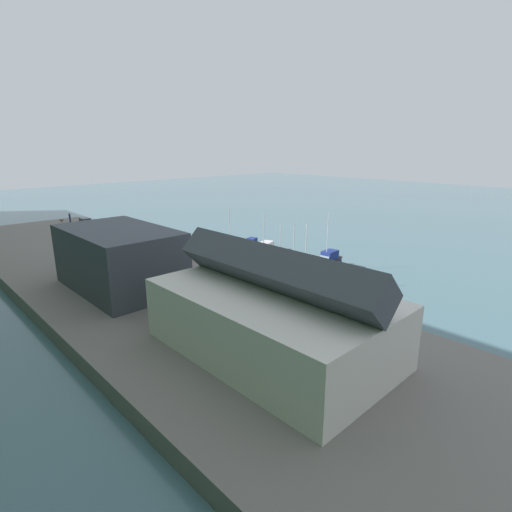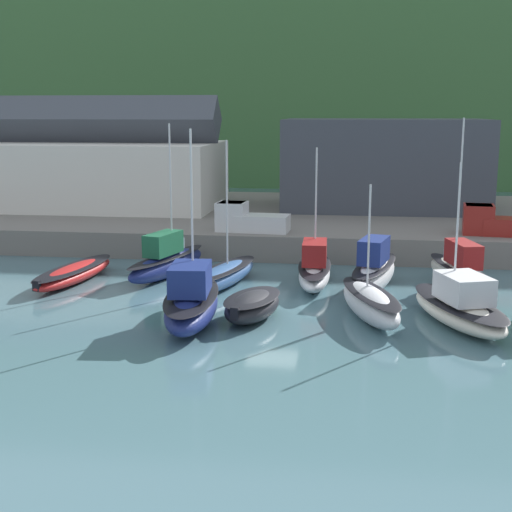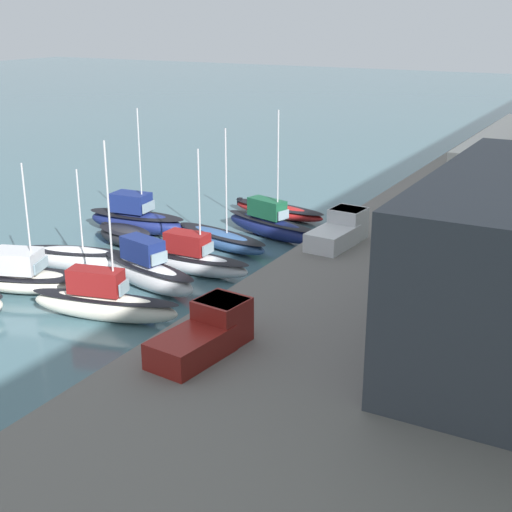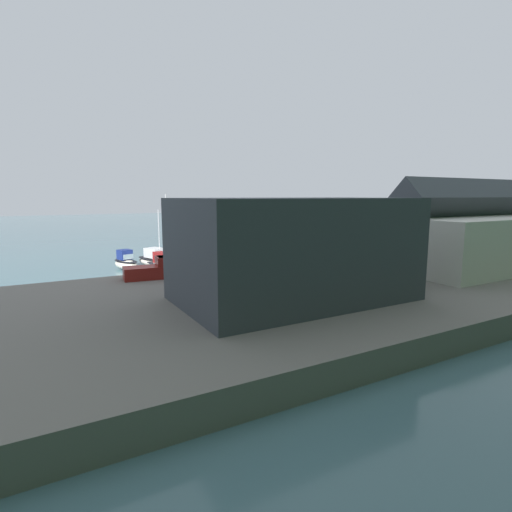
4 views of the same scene
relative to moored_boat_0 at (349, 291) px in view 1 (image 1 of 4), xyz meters
name	(u,v)px [view 1 (image 1 of 4)]	position (x,y,z in m)	size (l,w,h in m)	color
ground_plane	(299,268)	(11.76, -4.12, -0.52)	(320.00, 320.00, 0.00)	#476B75
quay_promenade	(168,302)	(11.76, 18.85, 0.33)	(120.47, 24.61, 1.69)	slate
harbor_clubhouse	(272,316)	(-5.23, 19.31, 4.27)	(19.81, 11.69, 9.01)	silver
yacht_club_building	(120,258)	(17.93, 21.28, 4.74)	(15.97, 9.60, 7.14)	#3D424C
moored_boat_0	(349,291)	(0.00, 0.00, 0.00)	(3.03, 8.20, 0.96)	red
moored_boat_1	(309,282)	(4.90, 1.89, 0.47)	(3.68, 8.19, 8.80)	navy
moored_boat_2	(297,275)	(8.56, 0.13, 0.12)	(3.63, 8.01, 7.97)	#33568E
moored_boat_3	(266,267)	(13.50, 1.16, 0.41)	(1.96, 7.54, 7.54)	silver
moored_boat_4	(255,261)	(16.75, 0.32, 0.56)	(3.44, 7.64, 2.91)	white
moored_boat_5	(233,256)	(21.31, 1.03, 0.49)	(3.36, 8.16, 9.15)	white
moored_boat_6	(328,262)	(8.41, -7.00, 0.54)	(2.99, 7.72, 8.74)	navy
moored_boat_7	(310,263)	(11.02, -5.90, 0.14)	(3.15, 4.93, 1.23)	black
moored_boat_8	(281,256)	(16.43, -5.23, 0.28)	(3.61, 6.91, 6.24)	silver
moored_boat_9	(265,251)	(20.40, -5.49, 0.35)	(4.86, 7.92, 7.28)	white
moored_boat_10	(252,247)	(24.19, -5.80, 0.36)	(3.16, 4.71, 2.42)	white
parked_car_0	(108,234)	(43.67, 11.55, 2.09)	(4.31, 2.07, 2.16)	navy
parked_car_1	(86,224)	(56.38, 10.66, 2.09)	(4.26, 1.94, 2.16)	black
pickup_truck_0	(177,252)	(24.51, 9.32, 2.00)	(4.91, 2.46, 1.90)	maroon
pickup_truck_1	(253,275)	(8.58, 8.54, 2.00)	(4.85, 2.29, 1.90)	silver
person_on_quay	(70,217)	(65.72, 10.55, 2.28)	(0.40, 0.40, 2.14)	#232838
dog_on_quay	(62,220)	(67.19, 11.88, 1.63)	(0.32, 0.87, 0.68)	brown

